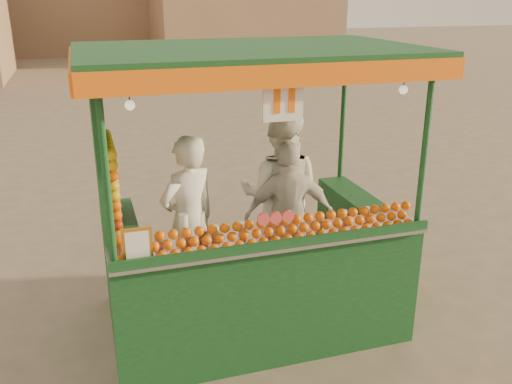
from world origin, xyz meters
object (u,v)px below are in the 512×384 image
object	(u,v)px
vendor_middle	(280,195)
vendor_right	(289,217)
juice_cart	(247,247)
vendor_left	(189,221)

from	to	relation	value
vendor_middle	vendor_right	world-z (taller)	vendor_middle
juice_cart	vendor_middle	size ratio (longest dim) A/B	1.70
vendor_left	vendor_middle	xyz separation A→B (m)	(1.03, 0.26, 0.06)
juice_cart	vendor_left	xyz separation A→B (m)	(-0.53, 0.18, 0.27)
vendor_middle	vendor_right	xyz separation A→B (m)	(-0.01, -0.29, -0.13)
vendor_left	vendor_middle	distance (m)	1.06
juice_cart	vendor_middle	distance (m)	0.74
vendor_middle	vendor_right	bearing A→B (deg)	115.68
vendor_middle	vendor_right	size ratio (longest dim) A/B	1.16
juice_cart	vendor_right	xyz separation A→B (m)	(0.49, 0.15, 0.20)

